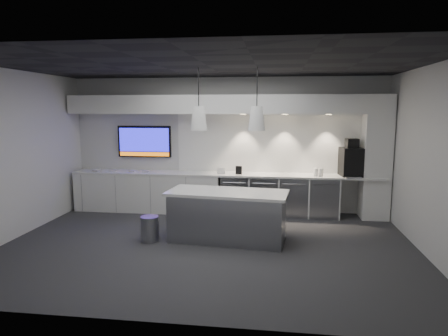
# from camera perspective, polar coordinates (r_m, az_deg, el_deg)

# --- Properties ---
(floor) EXTENTS (7.00, 7.00, 0.00)m
(floor) POSITION_cam_1_polar(r_m,az_deg,el_deg) (6.93, -2.34, -11.04)
(floor) COLOR #303032
(floor) RESTS_ON ground
(ceiling) EXTENTS (7.00, 7.00, 0.00)m
(ceiling) POSITION_cam_1_polar(r_m,az_deg,el_deg) (6.56, -2.50, 14.47)
(ceiling) COLOR black
(ceiling) RESTS_ON wall_back
(wall_back) EXTENTS (7.00, 0.00, 7.00)m
(wall_back) POSITION_cam_1_polar(r_m,az_deg,el_deg) (9.04, 0.33, 3.33)
(wall_back) COLOR silver
(wall_back) RESTS_ON floor
(wall_front) EXTENTS (7.00, 0.00, 7.00)m
(wall_front) POSITION_cam_1_polar(r_m,az_deg,el_deg) (4.17, -8.37, -2.90)
(wall_front) COLOR silver
(wall_front) RESTS_ON floor
(wall_left) EXTENTS (0.00, 7.00, 7.00)m
(wall_left) POSITION_cam_1_polar(r_m,az_deg,el_deg) (7.97, -28.07, 1.62)
(wall_left) COLOR silver
(wall_left) RESTS_ON floor
(wall_right) EXTENTS (0.00, 7.00, 7.00)m
(wall_right) POSITION_cam_1_polar(r_m,az_deg,el_deg) (6.90, 27.56, 0.73)
(wall_right) COLOR silver
(wall_right) RESTS_ON floor
(back_counter) EXTENTS (6.80, 0.65, 0.04)m
(back_counter) POSITION_cam_1_polar(r_m,az_deg,el_deg) (8.80, 0.06, -0.89)
(back_counter) COLOR white
(back_counter) RESTS_ON left_base_cabinets
(left_base_cabinets) EXTENTS (3.30, 0.63, 0.86)m
(left_base_cabinets) POSITION_cam_1_polar(r_m,az_deg,el_deg) (9.27, -10.75, -3.38)
(left_base_cabinets) COLOR white
(left_base_cabinets) RESTS_ON floor
(fridge_unit_a) EXTENTS (0.60, 0.61, 0.85)m
(fridge_unit_a) POSITION_cam_1_polar(r_m,az_deg,el_deg) (8.85, 1.66, -3.83)
(fridge_unit_a) COLOR gray
(fridge_unit_a) RESTS_ON floor
(fridge_unit_b) EXTENTS (0.60, 0.61, 0.85)m
(fridge_unit_b) POSITION_cam_1_polar(r_m,az_deg,el_deg) (8.81, 5.75, -3.92)
(fridge_unit_b) COLOR gray
(fridge_unit_b) RESTS_ON floor
(fridge_unit_c) EXTENTS (0.60, 0.61, 0.85)m
(fridge_unit_c) POSITION_cam_1_polar(r_m,az_deg,el_deg) (8.82, 9.86, -4.00)
(fridge_unit_c) COLOR gray
(fridge_unit_c) RESTS_ON floor
(fridge_unit_d) EXTENTS (0.60, 0.61, 0.85)m
(fridge_unit_d) POSITION_cam_1_polar(r_m,az_deg,el_deg) (8.87, 13.93, -4.06)
(fridge_unit_d) COLOR gray
(fridge_unit_d) RESTS_ON floor
(backsplash) EXTENTS (4.60, 0.03, 1.30)m
(backsplash) POSITION_cam_1_polar(r_m,az_deg,el_deg) (8.94, 7.98, 3.51)
(backsplash) COLOR white
(backsplash) RESTS_ON wall_back
(soffit) EXTENTS (6.90, 0.60, 0.40)m
(soffit) POSITION_cam_1_polar(r_m,az_deg,el_deg) (8.70, 0.08, 9.06)
(soffit) COLOR white
(soffit) RESTS_ON wall_back
(column) EXTENTS (0.55, 0.55, 2.60)m
(column) POSITION_cam_1_polar(r_m,az_deg,el_deg) (8.93, 20.89, 1.41)
(column) COLOR white
(column) RESTS_ON floor
(wall_tv) EXTENTS (1.25, 0.07, 0.72)m
(wall_tv) POSITION_cam_1_polar(r_m,az_deg,el_deg) (9.41, -11.29, 3.74)
(wall_tv) COLOR black
(wall_tv) RESTS_ON wall_back
(island) EXTENTS (2.17, 1.11, 0.88)m
(island) POSITION_cam_1_polar(r_m,az_deg,el_deg) (7.08, 0.48, -6.83)
(island) COLOR gray
(island) RESTS_ON floor
(bin) EXTENTS (0.35, 0.35, 0.45)m
(bin) POSITION_cam_1_polar(r_m,az_deg,el_deg) (7.20, -10.55, -8.54)
(bin) COLOR gray
(bin) RESTS_ON floor
(coffee_machine) EXTENTS (0.48, 0.65, 0.79)m
(coffee_machine) POSITION_cam_1_polar(r_m,az_deg,el_deg) (8.84, 17.72, 1.02)
(coffee_machine) COLOR black
(coffee_machine) RESTS_ON back_counter
(sign_black) EXTENTS (0.14, 0.06, 0.18)m
(sign_black) POSITION_cam_1_polar(r_m,az_deg,el_deg) (8.65, 2.12, -0.31)
(sign_black) COLOR black
(sign_black) RESTS_ON back_counter
(sign_white) EXTENTS (0.18, 0.02, 0.14)m
(sign_white) POSITION_cam_1_polar(r_m,az_deg,el_deg) (8.71, -0.42, -0.38)
(sign_white) COLOR white
(sign_white) RESTS_ON back_counter
(cup_cluster) EXTENTS (0.19, 0.19, 0.16)m
(cup_cluster) POSITION_cam_1_polar(r_m,az_deg,el_deg) (8.67, 13.32, -0.59)
(cup_cluster) COLOR white
(cup_cluster) RESTS_ON back_counter
(tray_a) EXTENTS (0.19, 0.19, 0.02)m
(tray_a) POSITION_cam_1_polar(r_m,az_deg,el_deg) (9.57, -17.74, -0.33)
(tray_a) COLOR #BABABA
(tray_a) RESTS_ON back_counter
(tray_b) EXTENTS (0.19, 0.19, 0.02)m
(tray_b) POSITION_cam_1_polar(r_m,az_deg,el_deg) (9.45, -15.52, -0.34)
(tray_b) COLOR #BABABA
(tray_b) RESTS_ON back_counter
(tray_c) EXTENTS (0.20, 0.20, 0.02)m
(tray_c) POSITION_cam_1_polar(r_m,az_deg,el_deg) (9.27, -12.81, -0.41)
(tray_c) COLOR #BABABA
(tray_c) RESTS_ON back_counter
(tray_d) EXTENTS (0.17, 0.17, 0.02)m
(tray_d) POSITION_cam_1_polar(r_m,az_deg,el_deg) (9.15, -11.08, -0.47)
(tray_d) COLOR #BABABA
(tray_d) RESTS_ON back_counter
(pendant_left) EXTENTS (0.29, 0.29, 1.11)m
(pendant_left) POSITION_cam_1_polar(r_m,az_deg,el_deg) (6.90, -3.62, 7.13)
(pendant_left) COLOR white
(pendant_left) RESTS_ON ceiling
(pendant_right) EXTENTS (0.29, 0.29, 1.11)m
(pendant_right) POSITION_cam_1_polar(r_m,az_deg,el_deg) (6.78, 4.70, 7.09)
(pendant_right) COLOR white
(pendant_right) RESTS_ON ceiling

